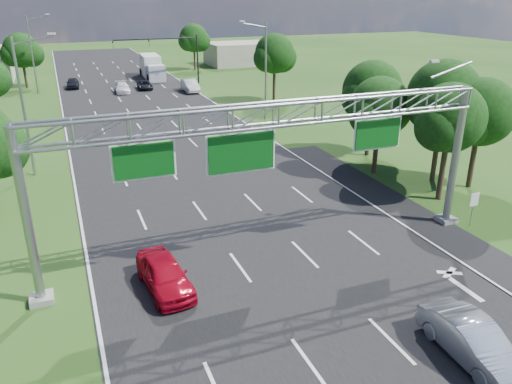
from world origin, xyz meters
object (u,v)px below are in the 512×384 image
silver_sedan (473,341)px  regulatory_sign (474,202)px  sign_gantry (277,127)px  box_truck (152,67)px  traffic_signal (174,48)px  red_coupe (165,274)px

silver_sedan → regulatory_sign: bearing=49.0°
sign_gantry → box_truck: sign_gantry is taller
traffic_signal → red_coupe: bearing=-103.7°
sign_gantry → red_coupe: sign_gantry is taller
sign_gantry → silver_sedan: bearing=-69.9°
regulatory_sign → sign_gantry: bearing=175.2°
traffic_signal → silver_sedan: (-3.52, -62.91, -4.40)m
traffic_signal → box_truck: 8.46m
sign_gantry → regulatory_sign: 13.25m
sign_gantry → traffic_signal: sign_gantry is taller
regulatory_sign → red_coupe: size_ratio=0.46×
sign_gantry → red_coupe: 8.63m
sign_gantry → silver_sedan: size_ratio=5.02×
traffic_signal → red_coupe: 55.77m
silver_sedan → box_truck: 70.35m
red_coupe → silver_sedan: 13.11m
regulatory_sign → box_truck: bearing=96.5°
red_coupe → box_truck: (11.10, 61.44, 0.89)m
sign_gantry → traffic_signal: bearing=82.3°
traffic_signal → silver_sedan: traffic_signal is taller
traffic_signal → silver_sedan: size_ratio=2.61×
traffic_signal → box_truck: traffic_signal is taller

